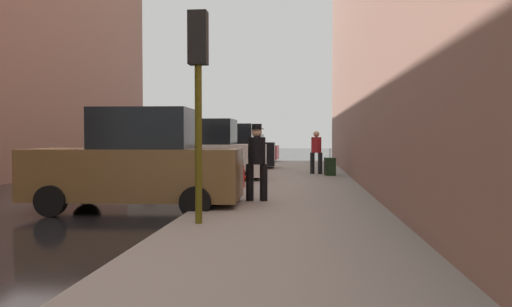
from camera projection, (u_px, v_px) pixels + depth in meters
ground_plane at (36, 206)px, 11.72m from camera, size 120.00×120.00×0.00m
sidewalk at (291, 206)px, 11.14m from camera, size 4.00×40.00×0.15m
parked_bronze_suv at (138, 164)px, 10.97m from camera, size 4.66×2.18×2.25m
parked_white_van at (201, 154)px, 17.64m from camera, size 4.63×2.12×2.25m
parked_black_suv at (228, 149)px, 23.85m from camera, size 4.66×2.18×2.25m
parked_red_hatchback at (244, 150)px, 30.51m from camera, size 4.26×2.18×1.79m
fire_hydrant at (241, 176)px, 14.58m from camera, size 0.42×0.22×0.70m
traffic_light at (198, 70)px, 8.44m from camera, size 0.32×0.32×3.60m
pedestrian_in_red_jacket at (316, 150)px, 19.91m from camera, size 0.53×0.50×1.71m
pedestrian_with_fedora at (257, 158)px, 11.49m from camera, size 0.51×0.43×1.78m
rolling_suitcase at (330, 166)px, 19.16m from camera, size 0.43×0.60×1.04m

